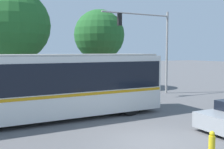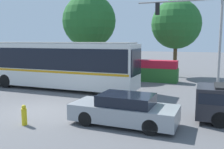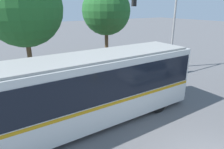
{
  "view_description": "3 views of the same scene",
  "coord_description": "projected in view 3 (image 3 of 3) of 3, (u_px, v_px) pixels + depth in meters",
  "views": [
    {
      "loc": [
        -6.35,
        -8.34,
        3.53
      ],
      "look_at": [
        1.06,
        5.47,
        2.17
      ],
      "focal_mm": 43.72,
      "sensor_mm": 36.0,
      "label": 1
    },
    {
      "loc": [
        7.93,
        -10.14,
        3.49
      ],
      "look_at": [
        1.77,
        5.35,
        1.23
      ],
      "focal_mm": 40.53,
      "sensor_mm": 36.0,
      "label": 2
    },
    {
      "loc": [
        -5.93,
        -2.59,
        5.47
      ],
      "look_at": [
        -0.06,
        6.42,
        1.77
      ],
      "focal_mm": 32.18,
      "sensor_mm": 36.0,
      "label": 3
    }
  ],
  "objects": [
    {
      "name": "flowering_hedge",
      "position": [
        104.0,
        64.0,
        16.51
      ],
      "size": [
        6.27,
        1.24,
        1.82
      ],
      "color": "#286028",
      "rests_on": "ground"
    },
    {
      "name": "street_tree_left",
      "position": [
        23.0,
        8.0,
        13.04
      ],
      "size": [
        5.13,
        5.13,
        7.9
      ],
      "color": "brown",
      "rests_on": "ground"
    },
    {
      "name": "city_bus",
      "position": [
        77.0,
        89.0,
        9.05
      ],
      "size": [
        12.32,
        2.53,
        3.36
      ],
      "rotation": [
        0.0,
        0.0,
        0.0
      ],
      "color": "silver",
      "rests_on": "ground"
    },
    {
      "name": "traffic_light_pole",
      "position": [
        162.0,
        18.0,
        16.52
      ],
      "size": [
        6.11,
        0.24,
        6.71
      ],
      "rotation": [
        0.0,
        0.0,
        3.14
      ],
      "color": "gray",
      "rests_on": "ground"
    },
    {
      "name": "street_tree_centre",
      "position": [
        106.0,
        11.0,
        19.19
      ],
      "size": [
        4.65,
        4.65,
        7.33
      ],
      "color": "brown",
      "rests_on": "ground"
    }
  ]
}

